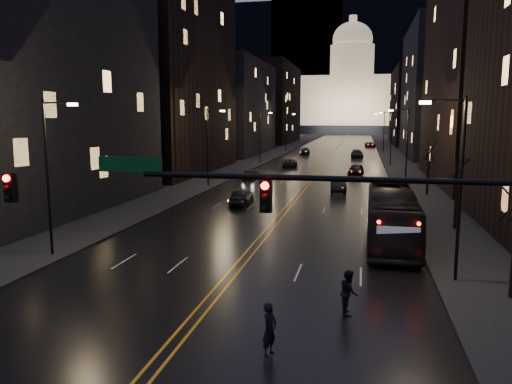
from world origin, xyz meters
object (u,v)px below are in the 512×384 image
Objects in this scene: receding_car_a at (338,185)px; oncoming_car_a at (241,196)px; bus at (392,217)px; pedestrian_a at (270,329)px; oncoming_car_b at (251,175)px; pedestrian_b at (349,292)px; traffic_signal at (345,215)px.

oncoming_car_a is at bearing -135.03° from receding_car_a.
bus is 6.72× the size of pedestrian_a.
pedestrian_b is at bearing 107.97° from oncoming_car_b.
bus is at bearing -83.37° from receding_car_a.
receding_car_a is (11.33, -7.73, 0.10)m from oncoming_car_b.
traffic_signal reaches higher than oncoming_car_b.
pedestrian_a is (-4.84, -16.54, -0.81)m from bus.
pedestrian_a is 4.93m from pedestrian_b.
pedestrian_a is at bearing 162.43° from traffic_signal.
oncoming_car_b is 13.72m from receding_car_a.
pedestrian_a reaches higher than receding_car_a.
pedestrian_b is (10.41, -24.23, 0.13)m from oncoming_car_a.
receding_car_a is at bearing 18.60° from pedestrian_a.
bus is at bearing 132.16° from oncoming_car_a.
pedestrian_a is (7.89, -28.47, 0.13)m from oncoming_car_a.
oncoming_car_b is at bearing 141.02° from receding_car_a.
traffic_signal reaches higher than pedestrian_b.
oncoming_car_a is 2.53× the size of pedestrian_a.
traffic_signal is 9.35× the size of pedestrian_a.
receding_car_a is at bearing 92.83° from traffic_signal.
oncoming_car_a is 12.94m from receding_car_a.
pedestrian_a is at bearing 100.77° from oncoming_car_a.
traffic_signal reaches higher than bus.
pedestrian_b is (2.52, 4.24, 0.01)m from pedestrian_a.
oncoming_car_a is 1.01× the size of receding_car_a.
traffic_signal is 4.29× the size of oncoming_car_b.
bus is 3.09× the size of oncoming_car_b.
pedestrian_b is at bearing -91.27° from receding_car_a.
oncoming_car_a reaches higher than receding_car_a.
oncoming_car_b is 2.16× the size of pedestrian_b.
oncoming_car_a is at bearing 109.42° from traffic_signal.
pedestrian_a is (-0.48, -38.33, 0.16)m from receding_car_a.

